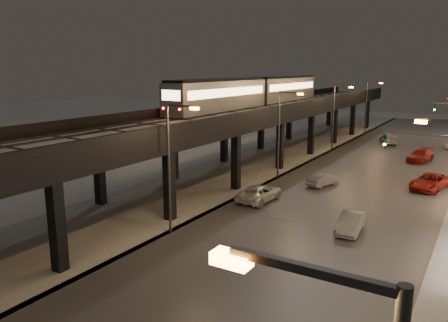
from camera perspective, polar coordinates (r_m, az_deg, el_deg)
The scene contains 17 objects.
road_surface at distance 47.24m, azimuth 18.14°, elevation -2.34°, with size 17.00×120.00×0.06m, color #46474D.
under_viaduct_pavement at distance 51.83m, azimuth 3.51°, elevation -0.50°, with size 11.00×120.00×0.06m, color #9FA1A8.
elevated_viaduct at distance 48.16m, azimuth 1.82°, elevation 5.29°, with size 9.00×100.00×6.30m.
viaduct_trackbed at distance 48.18m, azimuth 1.90°, elevation 6.22°, with size 8.40×100.00×0.32m.
viaduct_parapet_streetside at distance 46.19m, azimuth 6.66°, elevation 6.47°, with size 0.30×100.00×1.10m, color black.
viaduct_parapet_far at distance 50.43m, azimuth -2.41°, elevation 7.01°, with size 0.30×100.00×1.10m, color black.
streetlight_left_1 at distance 29.65m, azimuth -6.83°, elevation 0.17°, with size 2.57×0.28×9.00m.
streetlight_left_2 at distance 44.97m, azimuth 7.49°, elevation 4.22°, with size 2.57×0.28×9.00m.
streetlight_left_3 at distance 61.75m, azimuth 14.35°, elevation 6.07°, with size 2.57×0.28×9.00m.
streetlight_left_4 at distance 79.07m, azimuth 18.26°, elevation 7.09°, with size 2.57×0.28×9.00m.
subway_train at distance 57.07m, azimuth 4.19°, elevation 9.10°, with size 2.93×35.35×3.50m.
car_near_white at distance 43.53m, azimuth 12.73°, elevation -2.42°, with size 1.32×3.80×1.25m, color gray.
car_mid_silver at distance 37.81m, azimuth 4.63°, elevation -4.24°, with size 2.35×5.10×1.42m, color silver.
car_mid_dark at distance 70.62m, azimuth 20.68°, elevation 2.72°, with size 2.14×5.27×1.53m, color silver.
car_onc_silver at distance 32.04m, azimuth 16.22°, elevation -7.82°, with size 1.41×4.05×1.33m, color gray.
car_onc_dark at distance 45.54m, azimuth 25.26°, elevation -2.53°, with size 2.42×5.26×1.46m, color maroon.
car_onc_white at distance 58.55m, azimuth 24.29°, elevation 0.60°, with size 2.04×5.01×1.45m, color maroon.
Camera 1 is at (17.58, -9.75, 11.32)m, focal length 35.00 mm.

